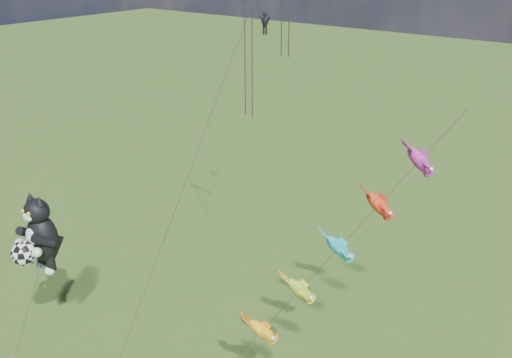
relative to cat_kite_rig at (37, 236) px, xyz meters
The scene contains 4 objects.
ground 8.84m from the cat_kite_rig, 132.03° to the right, with size 300.00×300.00×0.00m, color #214010.
cat_kite_rig is the anchor object (origin of this frame).
fish_windsock_rig 18.78m from the cat_kite_rig, 25.79° to the left, with size 9.96×12.63×17.28m.
parafoil_rig 20.19m from the cat_kite_rig, 66.56° to the left, with size 2.10×17.55×27.73m.
Camera 1 is at (31.91, -14.81, 25.61)m, focal length 40.00 mm.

